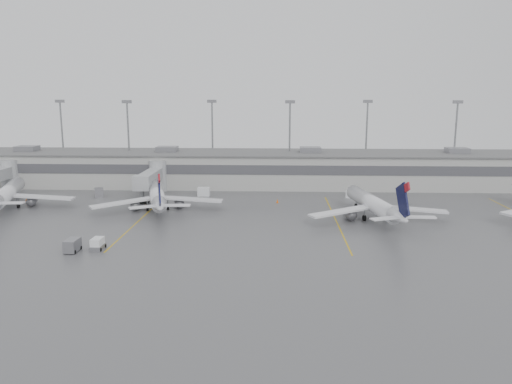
{
  "coord_description": "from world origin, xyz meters",
  "views": [
    {
      "loc": [
        6.86,
        -62.68,
        22.16
      ],
      "look_at": [
        3.24,
        24.0,
        5.0
      ],
      "focal_mm": 35.0,
      "sensor_mm": 36.0,
      "label": 1
    }
  ],
  "objects_px": {
    "jet_far_left": "(6,193)",
    "baggage_tug": "(98,245)",
    "jet_mid_right": "(374,204)",
    "jet_mid_left": "(157,195)"
  },
  "relations": [
    {
      "from": "jet_far_left",
      "to": "baggage_tug",
      "type": "relative_size",
      "value": 10.5
    },
    {
      "from": "jet_mid_right",
      "to": "jet_mid_left",
      "type": "bearing_deg",
      "value": 161.14
    },
    {
      "from": "jet_far_left",
      "to": "jet_mid_right",
      "type": "distance_m",
      "value": 70.7
    },
    {
      "from": "baggage_tug",
      "to": "jet_mid_right",
      "type": "bearing_deg",
      "value": 24.93
    },
    {
      "from": "jet_far_left",
      "to": "jet_mid_left",
      "type": "distance_m",
      "value": 29.94
    },
    {
      "from": "jet_far_left",
      "to": "jet_mid_left",
      "type": "bearing_deg",
      "value": -18.18
    },
    {
      "from": "jet_mid_left",
      "to": "jet_mid_right",
      "type": "xyz_separation_m",
      "value": [
        40.46,
        -6.2,
        0.02
      ]
    },
    {
      "from": "jet_mid_right",
      "to": "baggage_tug",
      "type": "distance_m",
      "value": 47.28
    },
    {
      "from": "jet_mid_right",
      "to": "jet_far_left",
      "type": "bearing_deg",
      "value": 164.57
    },
    {
      "from": "jet_mid_left",
      "to": "jet_mid_right",
      "type": "height_order",
      "value": "jet_mid_right"
    }
  ]
}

